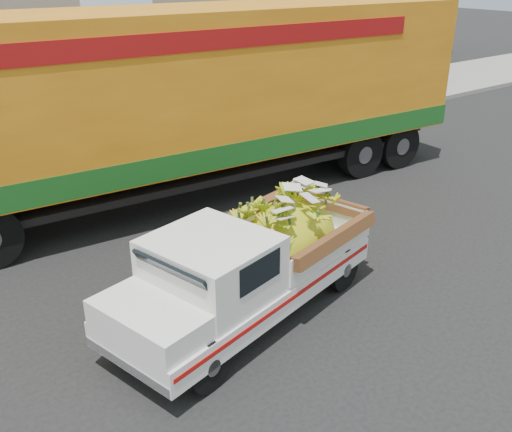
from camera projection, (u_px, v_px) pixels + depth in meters
ground at (310, 269)px, 9.31m from camera, size 100.00×100.00×0.00m
curb at (136, 164)px, 13.84m from camera, size 60.00×0.25×0.15m
sidewalk at (101, 144)px, 15.37m from camera, size 60.00×4.00×0.14m
pickup_truck at (260, 258)px, 8.01m from camera, size 4.40×2.43×1.46m
semi_trailer at (204, 95)px, 11.48m from camera, size 12.04×3.43×3.80m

